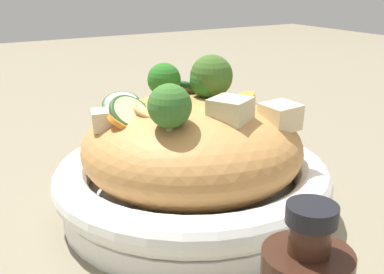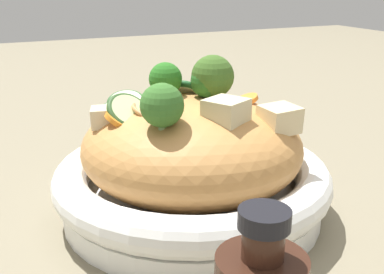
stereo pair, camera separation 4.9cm
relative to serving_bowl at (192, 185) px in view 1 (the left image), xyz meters
The scene contains 7 objects.
ground_plane 0.03m from the serving_bowl, ahead, with size 3.00×3.00×0.00m, color #7A7159.
serving_bowl is the anchor object (origin of this frame).
noodle_heap 0.04m from the serving_bowl, 47.46° to the left, with size 0.23×0.23×0.11m.
broccoli_florets 0.11m from the serving_bowl, 128.79° to the right, with size 0.13×0.12×0.06m.
carrot_coins 0.09m from the serving_bowl, 126.85° to the left, with size 0.17×0.09×0.03m.
zucchini_slices 0.10m from the serving_bowl, 147.50° to the left, with size 0.13×0.11×0.04m.
chicken_chunks 0.10m from the serving_bowl, 71.26° to the right, with size 0.19×0.11×0.04m.
Camera 1 is at (-0.24, -0.40, 0.25)m, focal length 44.58 mm.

